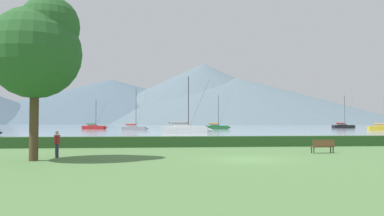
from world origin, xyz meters
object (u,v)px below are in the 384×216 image
object	(u,v)px
sailboat_slip_2	(134,128)
sailboat_slip_5	(383,128)
park_bench_under_tree	(323,146)
sailboat_slip_4	(217,127)
person_standing_walker	(57,142)
park_tree	(38,47)
sailboat_slip_8	(343,126)
sailboat_slip_7	(94,127)
sailboat_slip_3	(185,129)

from	to	relation	value
sailboat_slip_2	sailboat_slip_5	size ratio (longest dim) A/B	1.15
park_bench_under_tree	sailboat_slip_4	bearing A→B (deg)	81.10
person_standing_walker	park_tree	distance (m)	5.86
park_bench_under_tree	sailboat_slip_8	bearing A→B (deg)	56.63
park_bench_under_tree	park_tree	distance (m)	19.74
sailboat_slip_2	sailboat_slip_7	world-z (taller)	sailboat_slip_2
sailboat_slip_8	person_standing_walker	bearing A→B (deg)	-125.25
sailboat_slip_4	sailboat_slip_5	bearing A→B (deg)	-19.42
sailboat_slip_7	person_standing_walker	world-z (taller)	sailboat_slip_7
sailboat_slip_2	sailboat_slip_8	bearing A→B (deg)	21.28
sailboat_slip_3	sailboat_slip_5	xyz separation A→B (m)	(49.59, 19.86, -0.14)
sailboat_slip_5	person_standing_walker	xyz separation A→B (m)	(-60.78, -62.59, 0.35)
sailboat_slip_8	park_tree	distance (m)	110.59
sailboat_slip_3	sailboat_slip_5	world-z (taller)	sailboat_slip_3
sailboat_slip_2	sailboat_slip_8	world-z (taller)	sailboat_slip_8
sailboat_slip_5	park_bench_under_tree	world-z (taller)	sailboat_slip_5
sailboat_slip_5	sailboat_slip_8	world-z (taller)	sailboat_slip_8
person_standing_walker	park_tree	xyz separation A→B (m)	(-0.67, -1.76, 5.54)
sailboat_slip_5	park_tree	bearing A→B (deg)	-120.43
park_tree	sailboat_slip_8	bearing A→B (deg)	54.26
sailboat_slip_8	park_bench_under_tree	world-z (taller)	sailboat_slip_8
person_standing_walker	park_tree	bearing A→B (deg)	-101.75
sailboat_slip_4	sailboat_slip_7	world-z (taller)	sailboat_slip_4
sailboat_slip_3	person_standing_walker	distance (m)	44.17
sailboat_slip_2	sailboat_slip_8	size ratio (longest dim) A/B	0.98
person_standing_walker	sailboat_slip_3	bearing A→B (deg)	84.36
sailboat_slip_2	park_bench_under_tree	xyz separation A→B (m)	(17.15, -66.73, -0.04)
sailboat_slip_2	park_tree	distance (m)	70.37
sailboat_slip_8	person_standing_walker	world-z (taller)	sailboat_slip_8
sailboat_slip_4	sailboat_slip_2	bearing A→B (deg)	-149.74
sailboat_slip_5	sailboat_slip_7	distance (m)	73.87
sailboat_slip_4	person_standing_walker	xyz separation A→B (m)	(-22.71, -79.16, 0.37)
sailboat_slip_5	park_bench_under_tree	distance (m)	74.58
sailboat_slip_5	sailboat_slip_2	bearing A→B (deg)	-172.23
sailboat_slip_3	park_bench_under_tree	world-z (taller)	sailboat_slip_3
park_tree	sailboat_slip_4	bearing A→B (deg)	73.88
sailboat_slip_2	sailboat_slip_4	size ratio (longest dim) A/B	1.05
sailboat_slip_5	sailboat_slip_4	bearing A→B (deg)	169.72
sailboat_slip_7	park_tree	distance (m)	83.22
sailboat_slip_8	park_bench_under_tree	bearing A→B (deg)	-117.33
sailboat_slip_4	person_standing_walker	size ratio (longest dim) A/B	5.77
sailboat_slip_4	park_tree	bearing A→B (deg)	-102.01
park_bench_under_tree	person_standing_walker	world-z (taller)	person_standing_walker
sailboat_slip_2	park_bench_under_tree	distance (m)	68.90
sailboat_slip_8	park_bench_under_tree	xyz separation A→B (m)	(-46.00, -86.27, -0.10)
sailboat_slip_2	park_tree	world-z (taller)	sailboat_slip_2
sailboat_slip_5	sailboat_slip_8	distance (m)	25.47
sailboat_slip_2	sailboat_slip_4	bearing A→B (deg)	30.24
park_bench_under_tree	sailboat_slip_3	bearing A→B (deg)	93.87
sailboat_slip_2	sailboat_slip_3	size ratio (longest dim) A/B	0.98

